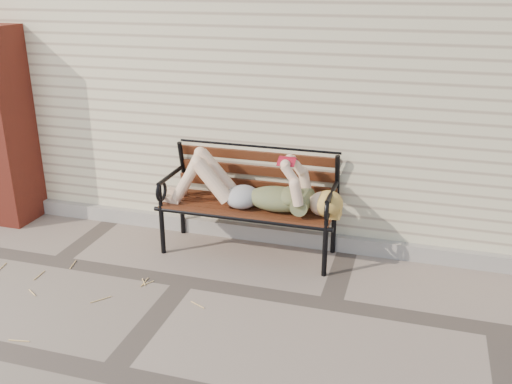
% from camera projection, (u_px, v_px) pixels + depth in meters
% --- Properties ---
extents(ground, '(80.00, 80.00, 0.00)m').
position_uv_depth(ground, '(185.00, 282.00, 4.86)').
color(ground, gray).
rests_on(ground, ground).
extents(house_wall, '(8.00, 4.00, 3.00)m').
position_uv_depth(house_wall, '(276.00, 57.00, 7.01)').
color(house_wall, beige).
rests_on(house_wall, ground).
extents(foundation_strip, '(8.00, 0.10, 0.15)m').
position_uv_depth(foundation_strip, '(223.00, 228.00, 5.70)').
color(foundation_strip, gray).
rests_on(foundation_strip, ground).
extents(brick_pillar, '(0.50, 0.50, 2.00)m').
position_uv_depth(brick_pillar, '(0.00, 127.00, 5.78)').
color(brick_pillar, maroon).
rests_on(brick_pillar, ground).
extents(garden_bench, '(1.73, 0.69, 1.12)m').
position_uv_depth(garden_bench, '(251.00, 186.00, 5.24)').
color(garden_bench, black).
rests_on(garden_bench, ground).
extents(reading_woman, '(1.63, 0.37, 0.51)m').
position_uv_depth(reading_woman, '(248.00, 188.00, 5.10)').
color(reading_woman, '#0B374E').
rests_on(reading_woman, ground).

